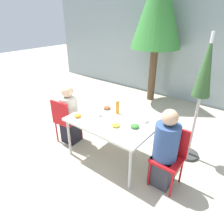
{
  "coord_description": "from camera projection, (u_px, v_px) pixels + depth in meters",
  "views": [
    {
      "loc": [
        1.75,
        -2.22,
        2.29
      ],
      "look_at": [
        0.0,
        0.0,
        0.89
      ],
      "focal_mm": 32.0,
      "sensor_mm": 36.0,
      "label": 1
    }
  ],
  "objects": [
    {
      "name": "closed_umbrella",
      "position": [
        204.0,
        77.0,
        2.94
      ],
      "size": [
        0.36,
        0.36,
        2.08
      ],
      "color": "#333333",
      "rests_on": "ground"
    },
    {
      "name": "plate_0",
      "position": [
        135.0,
        127.0,
        2.99
      ],
      "size": [
        0.25,
        0.25,
        0.07
      ],
      "color": "white",
      "rests_on": "dining_table"
    },
    {
      "name": "chair_right",
      "position": [
        170.0,
        152.0,
        2.82
      ],
      "size": [
        0.4,
        0.4,
        0.89
      ],
      "rotation": [
        0.0,
        0.0,
        3.13
      ],
      "color": "red",
      "rests_on": "ground"
    },
    {
      "name": "tree_behind_left",
      "position": [
        159.0,
        5.0,
        4.85
      ],
      "size": [
        1.3,
        1.3,
        3.54
      ],
      "color": "brown",
      "rests_on": "ground"
    },
    {
      "name": "dining_table",
      "position": [
        112.0,
        123.0,
        3.25
      ],
      "size": [
        1.39,
        0.92,
        0.74
      ],
      "color": "silver",
      "rests_on": "ground"
    },
    {
      "name": "plate_3",
      "position": [
        116.0,
        126.0,
        3.02
      ],
      "size": [
        0.24,
        0.24,
        0.07
      ],
      "color": "white",
      "rests_on": "dining_table"
    },
    {
      "name": "ground_plane",
      "position": [
        112.0,
        157.0,
        3.55
      ],
      "size": [
        24.0,
        24.0,
        0.0
      ],
      "primitive_type": "plane",
      "color": "#B2A893"
    },
    {
      "name": "person_left",
      "position": [
        70.0,
        116.0,
        3.76
      ],
      "size": [
        0.33,
        0.33,
        1.16
      ],
      "rotation": [
        0.0,
        0.0,
        0.1
      ],
      "color": "black",
      "rests_on": "ground"
    },
    {
      "name": "chair_left",
      "position": [
        65.0,
        118.0,
        3.74
      ],
      "size": [
        0.44,
        0.44,
        0.89
      ],
      "rotation": [
        0.0,
        0.0,
        0.1
      ],
      "color": "red",
      "rests_on": "ground"
    },
    {
      "name": "salad_bowl",
      "position": [
        143.0,
        120.0,
        3.19
      ],
      "size": [
        0.16,
        0.16,
        0.05
      ],
      "color": "white",
      "rests_on": "dining_table"
    },
    {
      "name": "plate_2",
      "position": [
        107.0,
        109.0,
        3.57
      ],
      "size": [
        0.24,
        0.24,
        0.07
      ],
      "color": "white",
      "rests_on": "dining_table"
    },
    {
      "name": "drinking_cup",
      "position": [
        99.0,
        114.0,
        3.34
      ],
      "size": [
        0.07,
        0.07,
        0.09
      ],
      "color": "silver",
      "rests_on": "dining_table"
    },
    {
      "name": "building_facade",
      "position": [
        192.0,
        46.0,
        5.29
      ],
      "size": [
        10.0,
        0.2,
        3.0
      ],
      "color": "#89999E",
      "rests_on": "ground"
    },
    {
      "name": "plate_1",
      "position": [
        78.0,
        117.0,
        3.29
      ],
      "size": [
        0.22,
        0.22,
        0.06
      ],
      "color": "white",
      "rests_on": "dining_table"
    },
    {
      "name": "bottle",
      "position": [
        117.0,
        107.0,
        3.4
      ],
      "size": [
        0.06,
        0.06,
        0.25
      ],
      "color": "#B7751E",
      "rests_on": "dining_table"
    },
    {
      "name": "person_right",
      "position": [
        165.0,
        151.0,
        2.77
      ],
      "size": [
        0.34,
        0.34,
        1.21
      ],
      "rotation": [
        0.0,
        0.0,
        3.13
      ],
      "color": "#383842",
      "rests_on": "ground"
    }
  ]
}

